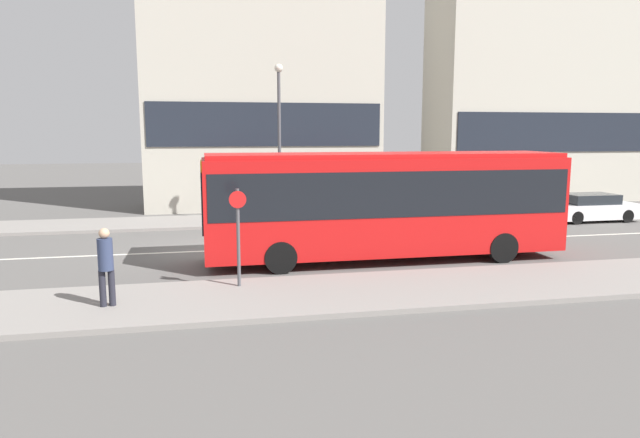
{
  "coord_description": "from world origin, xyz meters",
  "views": [
    {
      "loc": [
        -0.1,
        -19.8,
        4.1
      ],
      "look_at": [
        3.56,
        -2.17,
        1.34
      ],
      "focal_mm": 32.0,
      "sensor_mm": 36.0,
      "label": 1
    }
  ],
  "objects_px": {
    "city_bus": "(384,199)",
    "parked_car_1": "(591,208)",
    "street_lamp": "(279,127)",
    "parked_car_0": "(493,210)",
    "pedestrian_near_stop": "(106,262)",
    "bus_stop_sign": "(238,230)"
  },
  "relations": [
    {
      "from": "city_bus",
      "to": "parked_car_1",
      "type": "bearing_deg",
      "value": 22.13
    },
    {
      "from": "parked_car_1",
      "to": "street_lamp",
      "type": "bearing_deg",
      "value": 172.84
    },
    {
      "from": "parked_car_0",
      "to": "parked_car_1",
      "type": "distance_m",
      "value": 4.86
    },
    {
      "from": "pedestrian_near_stop",
      "to": "street_lamp",
      "type": "distance_m",
      "value": 13.13
    },
    {
      "from": "street_lamp",
      "to": "bus_stop_sign",
      "type": "bearing_deg",
      "value": -103.49
    },
    {
      "from": "city_bus",
      "to": "parked_car_1",
      "type": "distance_m",
      "value": 13.31
    },
    {
      "from": "city_bus",
      "to": "parked_car_1",
      "type": "xyz_separation_m",
      "value": [
        11.92,
        5.76,
        -1.37
      ]
    },
    {
      "from": "bus_stop_sign",
      "to": "street_lamp",
      "type": "height_order",
      "value": "street_lamp"
    },
    {
      "from": "street_lamp",
      "to": "city_bus",
      "type": "bearing_deg",
      "value": -72.72
    },
    {
      "from": "bus_stop_sign",
      "to": "street_lamp",
      "type": "distance_m",
      "value": 10.98
    },
    {
      "from": "pedestrian_near_stop",
      "to": "bus_stop_sign",
      "type": "relative_size",
      "value": 0.72
    },
    {
      "from": "city_bus",
      "to": "street_lamp",
      "type": "bearing_deg",
      "value": 103.59
    },
    {
      "from": "parked_car_0",
      "to": "bus_stop_sign",
      "type": "xyz_separation_m",
      "value": [
        -11.9,
        -8.71,
        1.01
      ]
    },
    {
      "from": "pedestrian_near_stop",
      "to": "parked_car_0",
      "type": "bearing_deg",
      "value": 24.48
    },
    {
      "from": "bus_stop_sign",
      "to": "parked_car_1",
      "type": "bearing_deg",
      "value": 27.07
    },
    {
      "from": "parked_car_1",
      "to": "city_bus",
      "type": "bearing_deg",
      "value": -154.19
    },
    {
      "from": "city_bus",
      "to": "street_lamp",
      "type": "height_order",
      "value": "street_lamp"
    },
    {
      "from": "city_bus",
      "to": "pedestrian_near_stop",
      "type": "relative_size",
      "value": 6.3
    },
    {
      "from": "parked_car_0",
      "to": "bus_stop_sign",
      "type": "distance_m",
      "value": 14.78
    },
    {
      "from": "bus_stop_sign",
      "to": "street_lamp",
      "type": "xyz_separation_m",
      "value": [
        2.48,
        10.35,
        2.69
      ]
    },
    {
      "from": "pedestrian_near_stop",
      "to": "street_lamp",
      "type": "xyz_separation_m",
      "value": [
        5.56,
        11.48,
        3.14
      ]
    },
    {
      "from": "parked_car_0",
      "to": "pedestrian_near_stop",
      "type": "height_order",
      "value": "pedestrian_near_stop"
    }
  ]
}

